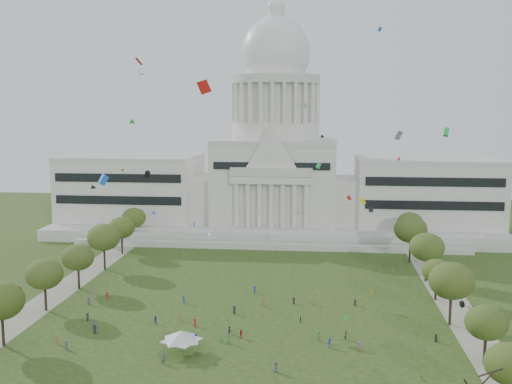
{
  "coord_description": "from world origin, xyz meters",
  "views": [
    {
      "loc": [
        16.11,
        -107.73,
        45.53
      ],
      "look_at": [
        0.0,
        45.0,
        24.0
      ],
      "focal_mm": 42.0,
      "sensor_mm": 36.0,
      "label": 1
    }
  ],
  "objects_px": {
    "capitol": "(275,171)",
    "event_tent": "(181,335)",
    "big_bare_tree": "(477,381)",
    "person_0": "(436,338)"
  },
  "relations": [
    {
      "from": "capitol",
      "to": "event_tent",
      "type": "relative_size",
      "value": 15.05
    },
    {
      "from": "big_bare_tree",
      "to": "person_0",
      "type": "distance_m",
      "value": 36.58
    },
    {
      "from": "event_tent",
      "to": "person_0",
      "type": "xyz_separation_m",
      "value": [
        48.48,
        10.59,
        -2.69
      ]
    },
    {
      "from": "capitol",
      "to": "person_0",
      "type": "bearing_deg",
      "value": -69.54
    },
    {
      "from": "big_bare_tree",
      "to": "person_0",
      "type": "relative_size",
      "value": 8.0
    },
    {
      "from": "capitol",
      "to": "big_bare_tree",
      "type": "bearing_deg",
      "value": -74.98
    },
    {
      "from": "capitol",
      "to": "big_bare_tree",
      "type": "height_order",
      "value": "capitol"
    },
    {
      "from": "event_tent",
      "to": "big_bare_tree",
      "type": "bearing_deg",
      "value": -28.12
    },
    {
      "from": "big_bare_tree",
      "to": "event_tent",
      "type": "distance_m",
      "value": 53.51
    },
    {
      "from": "event_tent",
      "to": "capitol",
      "type": "bearing_deg",
      "value": 85.59
    }
  ]
}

